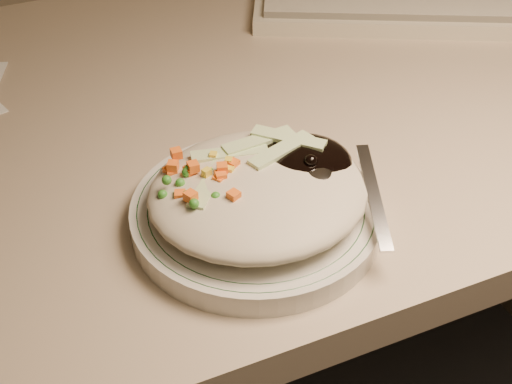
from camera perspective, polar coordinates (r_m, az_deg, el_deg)
name	(u,v)px	position (r m, az deg, el deg)	size (l,w,h in m)	color
desk	(230,228)	(0.93, -2.05, -2.92)	(1.40, 0.70, 0.74)	tan
plate	(256,215)	(0.63, 0.00, -1.83)	(0.22, 0.22, 0.02)	silver
plate_rim	(256,206)	(0.63, 0.00, -1.13)	(0.21, 0.21, 0.00)	#144723
meal	(261,186)	(0.61, 0.40, 0.48)	(0.21, 0.19, 0.05)	#AFA68E
keyboard	(406,5)	(1.02, 11.93, 14.40)	(0.43, 0.31, 0.03)	beige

